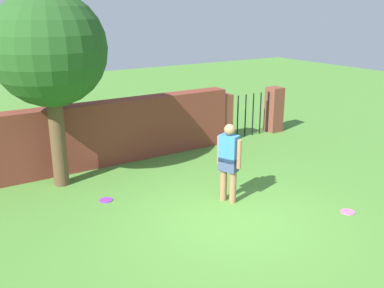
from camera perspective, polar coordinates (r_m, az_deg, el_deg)
The scene contains 7 objects.
ground_plane at distance 8.26m, azimuth 5.23°, elevation -9.95°, with size 40.00×40.00×0.00m, color #4C8433.
brick_wall at distance 10.83m, azimuth -14.95°, elevation 0.74°, with size 8.56×0.50×1.58m, color brown.
tree at distance 9.57m, azimuth -18.03°, elevation 11.45°, with size 2.37×2.37×4.15m.
person at distance 8.72m, azimuth 4.80°, elevation -2.02°, with size 0.34×0.51×1.62m.
fence_gate at distance 13.42m, azimuth 7.44°, elevation 3.95°, with size 2.46×0.44×1.40m.
frisbee_pink at distance 9.06m, azimuth 19.56°, elevation -8.31°, with size 0.27×0.27×0.02m, color pink.
frisbee_purple at distance 9.21m, azimuth -11.11°, elevation -7.16°, with size 0.27×0.27×0.02m, color purple.
Camera 1 is at (-4.58, -5.74, 3.78)m, focal length 41.07 mm.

